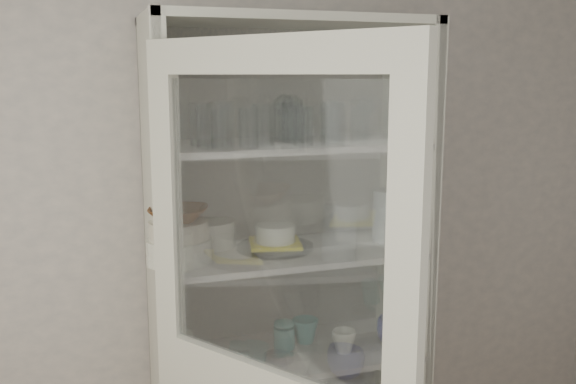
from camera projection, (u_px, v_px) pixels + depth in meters
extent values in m
cube|color=#A7A49F|center=(222.00, 229.00, 2.52)|extent=(3.60, 0.02, 2.60)
cube|color=beige|center=(158.00, 318.00, 2.27)|extent=(0.03, 0.45, 2.10)
cube|color=beige|center=(402.00, 289.00, 2.57)|extent=(0.03, 0.45, 2.10)
cube|color=slate|center=(272.00, 286.00, 2.62)|extent=(1.00, 0.03, 2.10)
cube|color=beige|center=(288.00, 21.00, 2.24)|extent=(1.00, 0.45, 0.03)
cube|color=silver|center=(289.00, 354.00, 2.44)|extent=(0.94, 0.42, 0.02)
cube|color=silver|center=(289.00, 253.00, 2.37)|extent=(0.94, 0.42, 0.02)
cube|color=silver|center=(289.00, 145.00, 2.30)|extent=(0.94, 0.42, 0.02)
cube|color=beige|center=(269.00, 54.00, 1.62)|extent=(0.53, 0.77, 0.10)
cube|color=beige|center=(167.00, 208.00, 1.95)|extent=(0.08, 0.10, 0.80)
cube|color=beige|center=(407.00, 253.00, 1.46)|extent=(0.08, 0.10, 0.80)
cube|color=silver|center=(270.00, 227.00, 1.70)|extent=(0.41, 0.61, 0.78)
cylinder|color=silver|center=(207.00, 127.00, 2.09)|extent=(0.08, 0.08, 0.14)
cylinder|color=silver|center=(223.00, 126.00, 2.06)|extent=(0.09, 0.09, 0.15)
cylinder|color=silver|center=(303.00, 126.00, 2.16)|extent=(0.09, 0.09, 0.13)
cylinder|color=silver|center=(263.00, 125.00, 2.16)|extent=(0.09, 0.09, 0.14)
cylinder|color=silver|center=(332.00, 123.00, 2.20)|extent=(0.09, 0.09, 0.15)
cylinder|color=silver|center=(335.00, 123.00, 2.21)|extent=(0.10, 0.10, 0.15)
cylinder|color=silver|center=(360.00, 125.00, 2.27)|extent=(0.08, 0.08, 0.13)
cylinder|color=silver|center=(201.00, 124.00, 2.18)|extent=(0.08, 0.08, 0.14)
cylinder|color=silver|center=(221.00, 123.00, 2.20)|extent=(0.09, 0.09, 0.15)
cylinder|color=silver|center=(293.00, 121.00, 2.30)|extent=(0.08, 0.08, 0.15)
cylinder|color=silver|center=(283.00, 122.00, 2.31)|extent=(0.07, 0.07, 0.14)
cylinder|color=silver|center=(335.00, 123.00, 2.38)|extent=(0.08, 0.08, 0.12)
cylinder|color=white|center=(179.00, 251.00, 2.21)|extent=(0.23, 0.23, 0.08)
cylinder|color=white|center=(208.00, 233.00, 2.42)|extent=(0.20, 0.20, 0.10)
cylinder|color=beige|center=(179.00, 230.00, 2.19)|extent=(0.21, 0.21, 0.06)
imported|color=#623214|center=(178.00, 214.00, 2.18)|extent=(0.25, 0.25, 0.05)
cylinder|color=silver|center=(275.00, 247.00, 2.38)|extent=(0.31, 0.31, 0.02)
cube|color=yellow|center=(275.00, 243.00, 2.38)|extent=(0.22, 0.22, 0.01)
cylinder|color=white|center=(275.00, 233.00, 2.37)|extent=(0.19, 0.19, 0.06)
cylinder|color=#A9B5B5|center=(389.00, 216.00, 2.49)|extent=(0.12, 0.12, 0.20)
imported|color=navy|center=(394.00, 331.00, 2.50)|extent=(0.16, 0.16, 0.11)
imported|color=#197577|center=(305.00, 330.00, 2.52)|extent=(0.13, 0.13, 0.10)
imported|color=white|center=(344.00, 341.00, 2.43)|extent=(0.12, 0.12, 0.09)
cylinder|color=#197577|center=(284.00, 338.00, 2.47)|extent=(0.08, 0.08, 0.08)
ellipsoid|color=#197577|center=(284.00, 326.00, 2.46)|extent=(0.08, 0.08, 0.02)
cylinder|color=silver|center=(276.00, 358.00, 2.34)|extent=(0.09, 0.09, 0.04)
cylinder|color=white|center=(180.00, 349.00, 2.33)|extent=(0.12, 0.12, 0.12)
cylinder|color=silver|center=(249.00, 128.00, 2.10)|extent=(0.07, 0.07, 0.13)
cylinder|color=silver|center=(296.00, 125.00, 2.24)|extent=(0.06, 0.06, 0.13)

